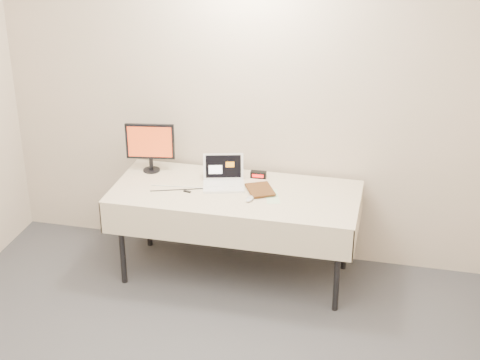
% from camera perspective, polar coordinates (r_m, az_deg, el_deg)
% --- Properties ---
extents(back_wall, '(4.00, 0.10, 2.70)m').
position_cam_1_polar(back_wall, '(5.70, 0.69, 6.63)').
color(back_wall, beige).
rests_on(back_wall, ground).
extents(table, '(1.86, 0.81, 0.74)m').
position_cam_1_polar(table, '(5.54, -0.36, -1.45)').
color(table, black).
rests_on(table, ground).
extents(laptop, '(0.37, 0.36, 0.21)m').
position_cam_1_polar(laptop, '(5.61, -1.29, 0.16)').
color(laptop, white).
rests_on(laptop, table).
extents(monitor, '(0.38, 0.15, 0.40)m').
position_cam_1_polar(monitor, '(5.81, -6.98, 2.81)').
color(monitor, black).
rests_on(monitor, table).
extents(book, '(0.17, 0.10, 0.24)m').
position_cam_1_polar(book, '(5.44, 0.67, 0.15)').
color(book, brown).
rests_on(book, table).
extents(alarm_clock, '(0.13, 0.06, 0.05)m').
position_cam_1_polar(alarm_clock, '(5.73, 1.44, 0.43)').
color(alarm_clock, black).
rests_on(alarm_clock, table).
extents(clicker, '(0.07, 0.11, 0.03)m').
position_cam_1_polar(clicker, '(5.37, 0.77, -1.46)').
color(clicker, silver).
rests_on(clicker, table).
extents(paper_form, '(0.16, 0.26, 0.00)m').
position_cam_1_polar(paper_form, '(5.44, 2.50, -1.28)').
color(paper_form, '#BCE3B5').
rests_on(paper_form, table).
extents(usb_dongle, '(0.06, 0.03, 0.01)m').
position_cam_1_polar(usb_dongle, '(5.51, -4.12, -0.89)').
color(usb_dongle, black).
rests_on(usb_dongle, table).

